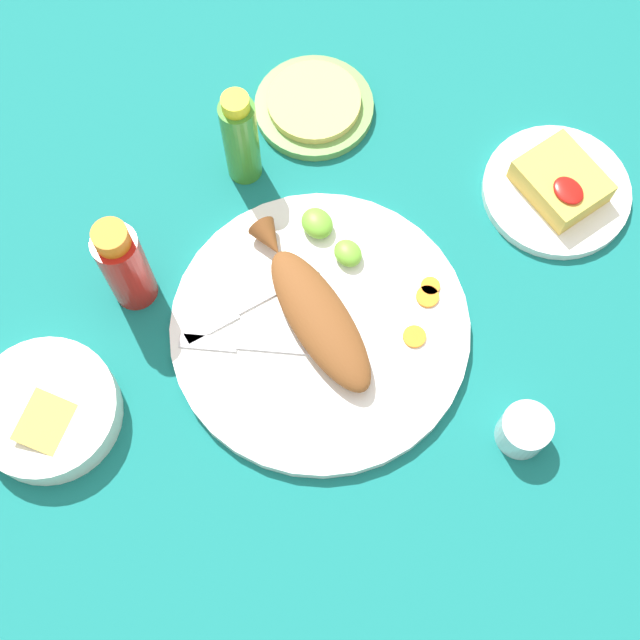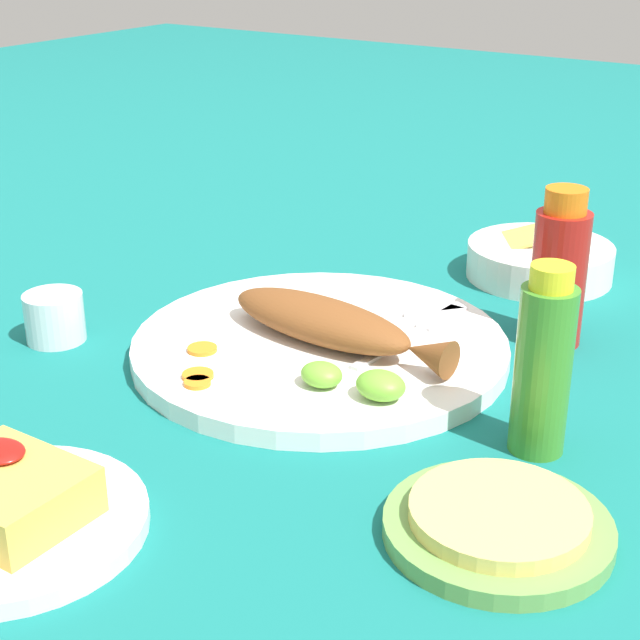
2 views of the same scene
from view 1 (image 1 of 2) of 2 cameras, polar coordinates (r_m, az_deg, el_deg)
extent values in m
plane|color=#146B66|center=(1.10, 0.00, -0.71)|extent=(4.00, 4.00, 0.00)
cylinder|color=white|center=(1.09, 0.00, -0.55)|extent=(0.37, 0.37, 0.02)
ellipsoid|color=brown|center=(1.07, 0.00, 0.00)|extent=(0.21, 0.09, 0.04)
cone|color=brown|center=(1.11, -3.23, 5.15)|extent=(0.05, 0.04, 0.04)
cube|color=silver|center=(1.08, -2.31, -1.90)|extent=(0.08, 0.09, 0.00)
cube|color=silver|center=(1.09, -7.16, -1.46)|extent=(0.06, 0.07, 0.00)
cube|color=silver|center=(1.10, -2.73, 1.94)|extent=(0.02, 0.12, 0.00)
cube|color=silver|center=(1.09, -6.96, -0.33)|extent=(0.02, 0.07, 0.00)
cylinder|color=orange|center=(1.09, 6.06, -1.07)|extent=(0.03, 0.03, 0.00)
cylinder|color=orange|center=(1.11, 7.08, 2.17)|extent=(0.02, 0.02, 0.00)
cylinder|color=orange|center=(1.11, 6.90, 1.50)|extent=(0.03, 0.03, 0.00)
ellipsoid|color=#6BB233|center=(1.11, 1.80, 4.30)|extent=(0.04, 0.03, 0.02)
ellipsoid|color=#6BB233|center=(1.13, -0.18, 6.21)|extent=(0.04, 0.04, 0.02)
cylinder|color=#B21914|center=(1.09, -12.33, 3.28)|extent=(0.05, 0.05, 0.14)
cylinder|color=orange|center=(1.02, -13.24, 5.14)|extent=(0.04, 0.04, 0.02)
cylinder|color=#3D8428|center=(1.15, -5.08, 11.35)|extent=(0.05, 0.05, 0.14)
cylinder|color=yellow|center=(1.08, -5.44, 13.62)|extent=(0.03, 0.03, 0.02)
cylinder|color=silver|center=(1.07, 12.91, -6.88)|extent=(0.06, 0.06, 0.05)
cylinder|color=white|center=(1.08, 12.76, -7.06)|extent=(0.05, 0.05, 0.02)
cylinder|color=white|center=(1.22, 14.88, 7.98)|extent=(0.19, 0.19, 0.01)
cube|color=gold|center=(1.20, 15.17, 8.55)|extent=(0.11, 0.09, 0.04)
ellipsoid|color=#AD140F|center=(1.17, 15.61, 7.99)|extent=(0.04, 0.03, 0.01)
cylinder|color=white|center=(1.10, -17.04, -5.56)|extent=(0.17, 0.17, 0.04)
cylinder|color=olive|center=(1.09, -17.23, -5.37)|extent=(0.15, 0.15, 0.01)
cube|color=gold|center=(1.07, -16.63, -6.52)|extent=(0.10, 0.10, 0.02)
cylinder|color=#6B9E4C|center=(1.25, -0.39, 13.46)|extent=(0.16, 0.16, 0.01)
cylinder|color=#E0C666|center=(1.24, -0.39, 13.80)|extent=(0.13, 0.13, 0.01)
camera|label=2|loc=(1.38, 17.42, 40.18)|focal=55.00mm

